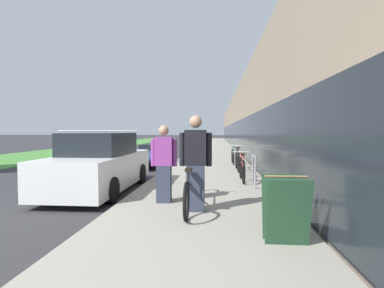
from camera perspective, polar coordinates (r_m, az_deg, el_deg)
name	(u,v)px	position (r m, az deg, el deg)	size (l,w,h in m)	color
sidewalk_slab	(213,150)	(24.17, 4.07, -1.17)	(3.49, 70.00, 0.15)	gray
storefront_facade	(279,123)	(32.77, 16.22, 3.83)	(10.01, 70.00, 4.86)	gray
lawn_strip	(95,147)	(30.53, -17.91, -0.62)	(5.55, 70.00, 0.03)	#478438
tandem_bicycle	(192,188)	(5.99, -0.07, -8.33)	(0.52, 2.75, 0.83)	black
person_rider	(196,163)	(5.55, 0.69, -3.66)	(0.60, 0.24, 1.77)	#33384C
person_bystander	(164,164)	(6.24, -5.37, -3.76)	(0.54, 0.21, 1.60)	#33384C
bike_rack_hoop	(254,168)	(8.11, 11.73, -4.42)	(0.05, 0.60, 0.84)	gray
cruiser_bike_nearest	(242,169)	(9.01, 9.51, -4.68)	(0.52, 1.66, 0.85)	black
cruiser_bike_middle	(237,160)	(11.35, 8.65, -3.08)	(0.52, 1.87, 0.91)	black
cruiser_bike_farthest	(233,156)	(13.67, 7.79, -2.23)	(0.52, 1.65, 0.84)	black
sandwich_board_sign	(285,209)	(4.26, 17.38, -11.69)	(0.56, 0.56, 0.90)	#23472D
parked_sedan_curbside	(100,165)	(8.46, -17.12, -3.79)	(1.78, 4.33, 1.65)	white
vintage_roadster_curbside	(149,157)	(13.77, -8.24, -2.53)	(1.82, 3.91, 0.98)	navy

